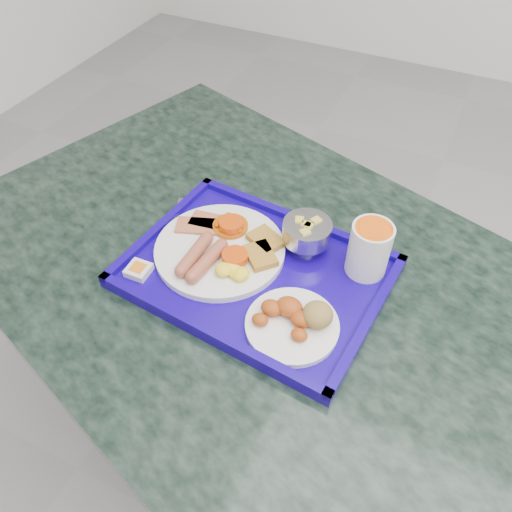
{
  "coord_description": "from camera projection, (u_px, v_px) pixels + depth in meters",
  "views": [
    {
      "loc": [
        -0.62,
        -0.27,
        1.48
      ],
      "look_at": [
        -0.89,
        0.29,
        0.83
      ],
      "focal_mm": 35.0,
      "sensor_mm": 36.0,
      "label": 1
    }
  ],
  "objects": [
    {
      "name": "knife",
      "position": [
        171.0,
        229.0,
        1.01
      ],
      "size": [
        0.07,
        0.19,
        0.0
      ],
      "primitive_type": "cube",
      "rotation": [
        0.0,
        0.0,
        0.32
      ],
      "color": "#B7B7B9",
      "rests_on": "tray"
    },
    {
      "name": "jam_packet",
      "position": [
        139.0,
        270.0,
        0.92
      ],
      "size": [
        0.04,
        0.04,
        0.02
      ],
      "rotation": [
        0.0,
        0.0,
        0.03
      ],
      "color": "silver",
      "rests_on": "tray"
    },
    {
      "name": "table",
      "position": [
        253.0,
        325.0,
        1.11
      ],
      "size": [
        1.43,
        1.17,
        0.77
      ],
      "rotation": [
        0.0,
        0.0,
        -0.32
      ],
      "color": "gray",
      "rests_on": "floor"
    },
    {
      "name": "main_plate",
      "position": [
        223.0,
        250.0,
        0.95
      ],
      "size": [
        0.25,
        0.25,
        0.04
      ],
      "rotation": [
        0.0,
        0.0,
        -0.15
      ],
      "color": "white",
      "rests_on": "tray"
    },
    {
      "name": "spoon",
      "position": [
        191.0,
        227.0,
        1.01
      ],
      "size": [
        0.09,
        0.14,
        0.01
      ],
      "rotation": [
        0.0,
        0.0,
        0.49
      ],
      "color": "#B7B7B9",
      "rests_on": "tray"
    },
    {
      "name": "bread_plate",
      "position": [
        296.0,
        320.0,
        0.84
      ],
      "size": [
        0.16,
        0.16,
        0.05
      ],
      "rotation": [
        0.0,
        0.0,
        -0.27
      ],
      "color": "white",
      "rests_on": "tray"
    },
    {
      "name": "juice_cup",
      "position": [
        369.0,
        248.0,
        0.9
      ],
      "size": [
        0.08,
        0.08,
        0.11
      ],
      "color": "white",
      "rests_on": "tray"
    },
    {
      "name": "tray",
      "position": [
        256.0,
        273.0,
        0.94
      ],
      "size": [
        0.5,
        0.39,
        0.03
      ],
      "rotation": [
        0.0,
        0.0,
        -0.1
      ],
      "color": "#150288",
      "rests_on": "table"
    },
    {
      "name": "fruit_bowl",
      "position": [
        307.0,
        232.0,
        0.95
      ],
      "size": [
        0.09,
        0.09,
        0.07
      ],
      "color": "#B7B7B9",
      "rests_on": "tray"
    }
  ]
}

